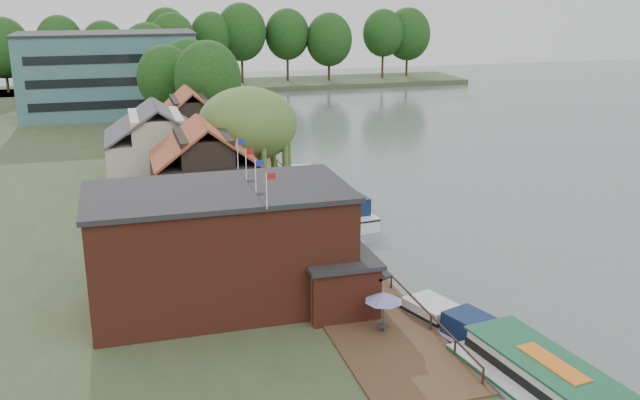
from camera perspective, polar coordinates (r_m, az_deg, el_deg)
ground at (r=50.28m, az=10.49°, el=-6.52°), size 260.00×260.00×0.00m
land_bank at (r=78.94m, az=-21.90°, el=1.48°), size 50.00×140.00×1.00m
quay_deck at (r=55.97m, az=-1.40°, el=-2.64°), size 6.00×50.00×0.10m
quay_rail at (r=56.98m, az=1.10°, el=-1.80°), size 0.20×49.00×1.00m
pub at (r=43.42m, az=-5.40°, el=-3.49°), size 20.00×11.00×7.30m
hotel_block at (r=111.80m, az=-16.58°, el=9.63°), size 25.40×12.40×12.30m
cottage_a at (r=57.29m, az=-9.25°, el=1.99°), size 8.60×7.60×8.50m
cottage_b at (r=66.75m, az=-12.89°, el=3.87°), size 9.60×8.60×8.50m
cottage_c at (r=75.84m, az=-10.31°, el=5.53°), size 7.60×7.60×8.50m
willow at (r=62.52m, az=-5.77°, el=4.26°), size 8.60×8.60×10.43m
umbrella_0 at (r=40.12m, az=5.08°, el=-8.90°), size 2.13×2.13×2.38m
umbrella_1 at (r=45.86m, az=2.46°, el=-5.47°), size 2.05×2.05×2.38m
umbrella_2 at (r=48.57m, az=2.27°, el=-4.17°), size 2.31×2.31×2.38m
umbrella_3 at (r=51.63m, az=-0.08°, el=-2.87°), size 2.10×2.10×2.38m
umbrella_4 at (r=54.21m, az=-0.66°, el=-1.90°), size 2.13×2.13×2.38m
cruiser_0 at (r=42.00m, az=10.26°, el=-9.65°), size 5.77×9.83×2.25m
cruiser_1 at (r=62.39m, az=1.58°, el=-0.33°), size 4.77×11.10×2.64m
cruiser_2 at (r=71.74m, az=-1.32°, el=1.76°), size 4.35×9.53×2.20m
tour_boat at (r=35.81m, az=18.64°, el=-14.67°), size 5.64×13.74×2.91m
swan at (r=41.04m, az=16.64°, el=-12.21°), size 0.44×0.44×0.44m
bank_tree_0 at (r=84.07m, az=-8.90°, el=8.18°), size 7.69×7.69×12.85m
bank_tree_1 at (r=90.75m, az=-12.17°, el=8.34°), size 6.97×6.97×11.95m
bank_tree_2 at (r=99.20m, az=-10.41°, el=9.17°), size 6.65×6.65×12.11m
bank_tree_3 at (r=121.62m, az=-13.59°, el=10.57°), size 8.62×8.62×13.16m
bank_tree_4 at (r=129.34m, az=-11.67°, el=11.32°), size 8.04×8.04×14.46m
bank_tree_5 at (r=135.10m, az=-12.26°, el=11.22°), size 8.00×8.00×13.15m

